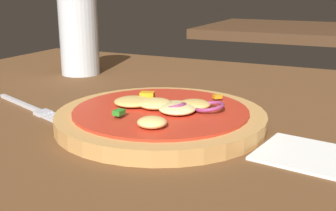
% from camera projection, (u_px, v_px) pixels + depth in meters
% --- Properties ---
extents(dining_table, '(1.16, 0.89, 0.04)m').
position_uv_depth(dining_table, '(197.00, 141.00, 0.52)').
color(dining_table, brown).
rests_on(dining_table, ground).
extents(pizza, '(0.25, 0.25, 0.03)m').
position_uv_depth(pizza, '(161.00, 117.00, 0.52)').
color(pizza, tan).
rests_on(pizza, dining_table).
extents(fork, '(0.17, 0.07, 0.01)m').
position_uv_depth(fork, '(31.00, 108.00, 0.58)').
color(fork, silver).
rests_on(fork, dining_table).
extents(beer_glass, '(0.07, 0.07, 0.14)m').
position_uv_depth(beer_glass, '(79.00, 40.00, 0.80)').
color(beer_glass, silver).
rests_on(beer_glass, dining_table).
extents(napkin, '(0.11, 0.10, 0.00)m').
position_uv_depth(napkin, '(311.00, 156.00, 0.42)').
color(napkin, white).
rests_on(napkin, dining_table).
extents(background_table, '(0.83, 0.58, 0.04)m').
position_uv_depth(background_table, '(311.00, 32.00, 1.71)').
color(background_table, '#4C301C').
rests_on(background_table, ground).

